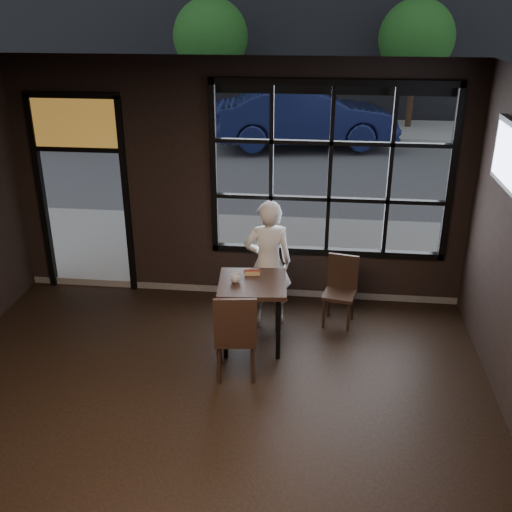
# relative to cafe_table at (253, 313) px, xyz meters

# --- Properties ---
(floor) EXTENTS (6.00, 7.00, 0.02)m
(floor) POSITION_rel_cafe_table_xyz_m (-0.36, -2.19, -0.43)
(floor) COLOR black
(floor) RESTS_ON ground
(ceiling) EXTENTS (6.00, 7.00, 0.02)m
(ceiling) POSITION_rel_cafe_table_xyz_m (-0.36, -2.19, 2.79)
(ceiling) COLOR black
(ceiling) RESTS_ON ground
(window_frame) EXTENTS (3.06, 0.12, 2.28)m
(window_frame) POSITION_rel_cafe_table_xyz_m (0.84, 1.31, 1.38)
(window_frame) COLOR black
(window_frame) RESTS_ON ground
(stained_transom) EXTENTS (1.20, 0.06, 0.70)m
(stained_transom) POSITION_rel_cafe_table_xyz_m (-2.46, 1.31, 1.93)
(stained_transom) COLOR orange
(stained_transom) RESTS_ON ground
(street_asphalt) EXTENTS (60.00, 41.00, 0.04)m
(street_asphalt) POSITION_rel_cafe_table_xyz_m (-0.36, 21.81, -0.44)
(street_asphalt) COLOR #545456
(street_asphalt) RESTS_ON ground
(cafe_table) EXTENTS (0.84, 0.84, 0.84)m
(cafe_table) POSITION_rel_cafe_table_xyz_m (0.00, 0.00, 0.00)
(cafe_table) COLOR black
(cafe_table) RESTS_ON floor
(chair_near) EXTENTS (0.50, 0.50, 1.03)m
(chair_near) POSITION_rel_cafe_table_xyz_m (-0.11, -0.62, 0.10)
(chair_near) COLOR black
(chair_near) RESTS_ON floor
(chair_window) EXTENTS (0.45, 0.45, 0.88)m
(chair_window) POSITION_rel_cafe_table_xyz_m (1.02, 0.62, 0.02)
(chair_window) COLOR black
(chair_window) RESTS_ON floor
(man) EXTENTS (0.66, 0.50, 1.63)m
(man) POSITION_rel_cafe_table_xyz_m (0.13, 0.58, 0.40)
(man) COLOR silver
(man) RESTS_ON floor
(hotdog) EXTENTS (0.21, 0.11, 0.06)m
(hotdog) POSITION_rel_cafe_table_xyz_m (-0.02, 0.19, 0.44)
(hotdog) COLOR tan
(hotdog) RESTS_ON cafe_table
(cup) EXTENTS (0.13, 0.13, 0.10)m
(cup) POSITION_rel_cafe_table_xyz_m (-0.19, -0.03, 0.46)
(cup) COLOR silver
(cup) RESTS_ON cafe_table
(navy_car) EXTENTS (5.07, 2.52, 1.60)m
(navy_car) POSITION_rel_cafe_table_xyz_m (0.22, 10.13, 0.48)
(navy_car) COLOR #121842
(navy_car) RESTS_ON street_asphalt
(maroon_car) EXTENTS (4.40, 2.44, 1.42)m
(maroon_car) POSITION_rel_cafe_table_xyz_m (-5.40, 10.29, 0.39)
(maroon_car) COLOR #4F1B12
(maroon_car) RESTS_ON street_asphalt
(tree_left) EXTENTS (2.28, 2.28, 3.89)m
(tree_left) POSITION_rel_cafe_table_xyz_m (-2.80, 12.90, 2.32)
(tree_left) COLOR #332114
(tree_left) RESTS_ON street_asphalt
(tree_right) EXTENTS (2.26, 2.26, 3.86)m
(tree_right) POSITION_rel_cafe_table_xyz_m (3.37, 13.23, 2.30)
(tree_right) COLOR #332114
(tree_right) RESTS_ON street_asphalt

